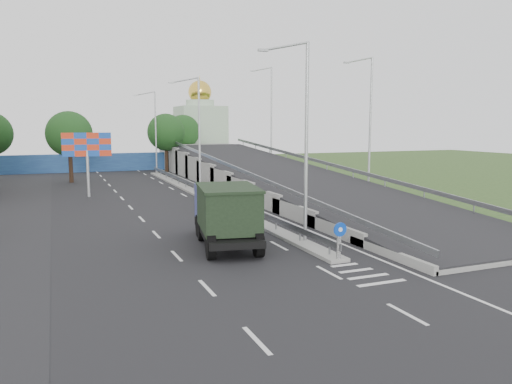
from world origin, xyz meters
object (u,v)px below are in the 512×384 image
lamp_post_near (303,132)px  lamp_post_mid (197,129)px  church (200,130)px  sign_bollard (339,241)px  billboard (87,148)px  dump_truck (226,211)px  lamp_post_far (154,128)px

lamp_post_near → lamp_post_mid: size_ratio=1.00×
lamp_post_mid → church: bearing=73.8°
sign_bollard → lamp_post_near: (0.11, 3.83, 4.77)m
lamp_post_near → sign_bollard: bearing=-91.6°
lamp_post_mid → billboard: size_ratio=1.83×
billboard → dump_truck: size_ratio=0.74×
lamp_post_mid → dump_truck: lamp_post_mid is taller
billboard → dump_truck: 21.42m
sign_bollard → billboard: 27.53m
church → billboard: (-19.00, -32.00, -1.12)m
sign_bollard → dump_truck: (-3.58, 5.25, 0.71)m
sign_bollard → lamp_post_near: 6.12m
church → lamp_post_far: bearing=-125.2°
sign_bollard → billboard: bearing=109.2°
lamp_post_near → church: bearing=79.6°
lamp_post_near → lamp_post_mid: 20.00m
church → lamp_post_mid: bearing=-106.2°
sign_bollard → billboard: billboard is taller
lamp_post_near → billboard: size_ratio=1.83×
lamp_post_near → dump_truck: 5.67m
lamp_post_mid → church: (9.89, 34.00, -0.50)m
sign_bollard → billboard: (-9.00, 25.83, 3.15)m
lamp_post_far → sign_bollard: bearing=-90.1°
dump_truck → lamp_post_near: bearing=-11.2°
lamp_post_far → dump_truck: (-3.69, -38.58, -4.07)m
sign_bollard → church: 58.84m
lamp_post_far → church: size_ratio=0.73×
sign_bollard → lamp_post_mid: (0.11, 23.83, 4.77)m
lamp_post_near → lamp_post_far: (0.00, 40.00, 0.00)m
sign_bollard → lamp_post_near: size_ratio=0.17×
lamp_post_mid → church: size_ratio=0.73×
lamp_post_far → billboard: 20.24m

